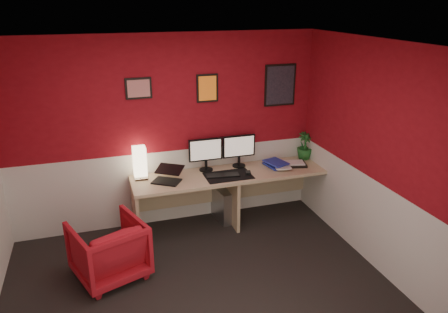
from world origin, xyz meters
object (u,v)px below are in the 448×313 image
monitor_right (239,146)px  zen_tray (293,164)px  potted_plant (305,146)px  desk (232,198)px  laptop (166,174)px  armchair (109,250)px  monitor_left (206,150)px  pc_tower (224,204)px  shoji_lamp (140,164)px

monitor_right → zen_tray: monitor_right is taller
potted_plant → desk: bearing=-170.1°
laptop → armchair: bearing=-104.8°
zen_tray → armchair: bearing=-163.6°
desk → monitor_left: bearing=146.2°
monitor_left → armchair: size_ratio=0.80×
desk → laptop: laptop is taller
pc_tower → armchair: bearing=-158.4°
monitor_left → monitor_right: (0.47, 0.01, 0.00)m
shoji_lamp → pc_tower: (1.09, -0.04, -0.70)m
shoji_lamp → laptop: shoji_lamp is taller
shoji_lamp → zen_tray: bearing=-4.6°
desk → armchair: 1.80m
monitor_right → potted_plant: bearing=-0.2°
shoji_lamp → monitor_left: bearing=1.0°
pc_tower → zen_tray: bearing=-14.4°
armchair → monitor_right: bearing=-172.8°
shoji_lamp → pc_tower: bearing=-2.3°
potted_plant → armchair: 3.01m
armchair → desk: bearing=-176.1°
shoji_lamp → potted_plant: shoji_lamp is taller
zen_tray → pc_tower: zen_tray is taller
monitor_left → desk: bearing=-33.8°
laptop → potted_plant: 2.03m
desk → shoji_lamp: size_ratio=6.50×
shoji_lamp → armchair: size_ratio=0.55×
desk → monitor_right: 0.71m
potted_plant → armchair: size_ratio=0.53×
desk → shoji_lamp: shoji_lamp is taller
shoji_lamp → armchair: shoji_lamp is taller
monitor_left → zen_tray: 1.23m
desk → potted_plant: (1.15, 0.20, 0.56)m
desk → pc_tower: 0.21m
potted_plant → monitor_left: bearing=-179.8°
desk → shoji_lamp: (-1.15, 0.18, 0.56)m
zen_tray → potted_plant: size_ratio=0.91×
monitor_left → armchair: (-1.35, -0.93, -0.69)m
desk → monitor_right: size_ratio=4.48×
desk → armchair: (-1.64, -0.73, -0.04)m
potted_plant → laptop: bearing=-173.4°
shoji_lamp → monitor_left: (0.86, 0.01, 0.09)m
laptop → potted_plant: size_ratio=0.86×
monitor_left → monitor_right: bearing=0.9°
laptop → potted_plant: potted_plant is taller
monitor_left → potted_plant: 1.45m
laptop → monitor_right: (1.04, 0.24, 0.18)m
monitor_right → pc_tower: (-0.24, -0.07, -0.80)m
laptop → pc_tower: 1.02m
laptop → armchair: laptop is taller
laptop → pc_tower: laptop is taller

